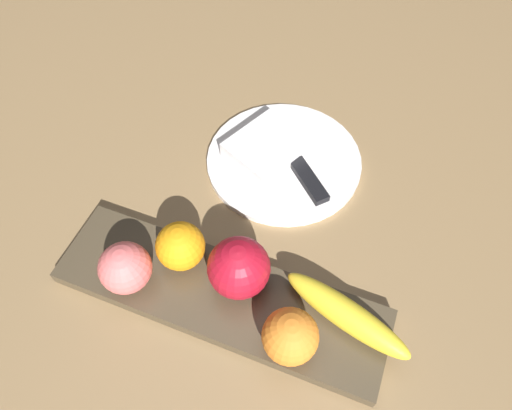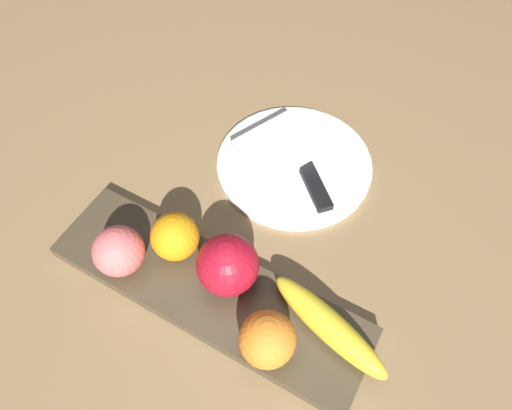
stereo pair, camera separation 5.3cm
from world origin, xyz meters
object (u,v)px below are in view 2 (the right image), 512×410
at_px(fruit_tray, 209,290).
at_px(folded_napkin, 278,149).
at_px(orange_near_banana, 268,339).
at_px(dinner_plate, 295,164).
at_px(knife, 311,179).
at_px(banana, 329,325).
at_px(peach, 119,251).
at_px(orange_near_apple, 175,236).
at_px(apple, 228,265).

distance_m(fruit_tray, folded_napkin, 0.26).
relative_size(fruit_tray, orange_near_banana, 6.55).
bearing_deg(dinner_plate, knife, 150.76).
bearing_deg(fruit_tray, dinner_plate, -90.00).
height_order(banana, peach, peach).
height_order(orange_near_apple, knife, orange_near_apple).
height_order(fruit_tray, orange_near_banana, orange_near_banana).
height_order(peach, knife, peach).
bearing_deg(orange_near_banana, peach, -1.53).
xyz_separation_m(fruit_tray, peach, (0.12, 0.03, 0.05)).
bearing_deg(orange_near_banana, orange_near_apple, -19.22).
bearing_deg(apple, orange_near_banana, 147.65).
distance_m(peach, folded_napkin, 0.30).
relative_size(orange_near_banana, peach, 1.00).
distance_m(fruit_tray, knife, 0.24).
xyz_separation_m(orange_near_apple, dinner_plate, (-0.07, -0.23, -0.05)).
relative_size(dinner_plate, folded_napkin, 2.16).
bearing_deg(fruit_tray, knife, -99.59).
distance_m(orange_near_apple, orange_near_banana, 0.19).
xyz_separation_m(apple, banana, (-0.15, 0.00, -0.02)).
bearing_deg(dinner_plate, apple, 94.30).
xyz_separation_m(banana, peach, (0.28, 0.05, 0.02)).
bearing_deg(folded_napkin, knife, 162.67).
bearing_deg(orange_near_banana, dinner_plate, -69.77).
height_order(apple, knife, apple).
bearing_deg(orange_near_apple, orange_near_banana, 160.78).
xyz_separation_m(banana, folded_napkin, (0.19, -0.24, -0.02)).
bearing_deg(banana, peach, -153.55).
relative_size(fruit_tray, apple, 5.51).
bearing_deg(knife, banana, 163.17).
bearing_deg(folded_napkin, orange_near_banana, 115.51).
distance_m(apple, folded_napkin, 0.24).
height_order(orange_near_apple, dinner_plate, orange_near_apple).
height_order(banana, folded_napkin, banana).
bearing_deg(dinner_plate, fruit_tray, 90.00).
relative_size(banana, folded_napkin, 1.52).
relative_size(banana, peach, 2.58).
distance_m(fruit_tray, dinner_plate, 0.26).
distance_m(apple, banana, 0.15).
height_order(apple, dinner_plate, apple).
xyz_separation_m(orange_near_apple, folded_napkin, (-0.04, -0.23, -0.03)).
distance_m(folded_napkin, knife, 0.08).
bearing_deg(orange_near_banana, banana, -134.63).
height_order(orange_near_apple, peach, peach).
height_order(apple, peach, apple).
height_order(peach, dinner_plate, peach).
bearing_deg(orange_near_banana, knife, -75.92).
distance_m(banana, folded_napkin, 0.31).
relative_size(orange_near_banana, dinner_plate, 0.27).
relative_size(apple, dinner_plate, 0.32).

